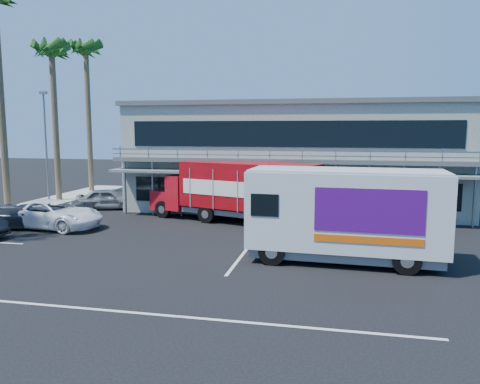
# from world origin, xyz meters

# --- Properties ---
(ground) EXTENTS (120.00, 120.00, 0.00)m
(ground) POSITION_xyz_m (0.00, 0.00, 0.00)
(ground) COLOR black
(ground) RESTS_ON ground
(building) EXTENTS (22.40, 12.00, 7.30)m
(building) POSITION_xyz_m (3.00, 14.94, 3.66)
(building) COLOR gray
(building) RESTS_ON ground
(palm_e) EXTENTS (2.80, 2.80, 12.25)m
(palm_e) POSITION_xyz_m (-14.70, 13.00, 10.57)
(palm_e) COLOR brown
(palm_e) RESTS_ON ground
(palm_f) EXTENTS (2.80, 2.80, 13.25)m
(palm_f) POSITION_xyz_m (-15.10, 18.50, 11.47)
(palm_f) COLOR brown
(palm_f) RESTS_ON ground
(light_pole_far) EXTENTS (0.50, 0.25, 8.09)m
(light_pole_far) POSITION_xyz_m (-14.20, 11.00, 4.50)
(light_pole_far) COLOR gray
(light_pole_far) RESTS_ON ground
(red_truck) EXTENTS (10.84, 5.60, 3.57)m
(red_truck) POSITION_xyz_m (0.27, 8.17, 1.96)
(red_truck) COLOR #B00E18
(red_truck) RESTS_ON ground
(white_van) EXTENTS (8.02, 3.04, 3.87)m
(white_van) POSITION_xyz_m (6.35, 0.91, 2.05)
(white_van) COLOR silver
(white_van) RESTS_ON ground
(parked_car_c) EXTENTS (5.91, 3.19, 1.58)m
(parked_car_c) POSITION_xyz_m (-9.50, 4.40, 0.79)
(parked_car_c) COLOR white
(parked_car_c) RESTS_ON ground
(parked_car_d) EXTENTS (4.92, 2.96, 1.33)m
(parked_car_d) POSITION_xyz_m (-11.22, 4.00, 0.67)
(parked_car_d) COLOR #2A2F38
(parked_car_d) RESTS_ON ground
(parked_car_e) EXTENTS (4.47, 2.88, 1.41)m
(parked_car_e) POSITION_xyz_m (-9.50, 10.80, 0.71)
(parked_car_e) COLOR slate
(parked_car_e) RESTS_ON ground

